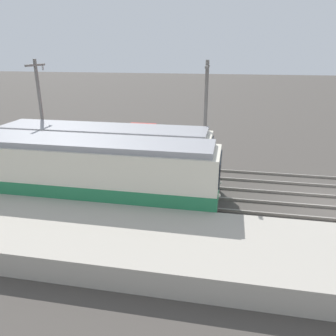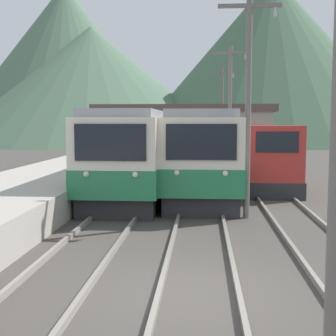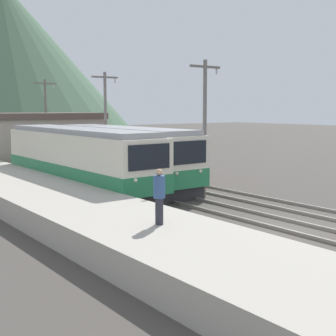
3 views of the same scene
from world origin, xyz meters
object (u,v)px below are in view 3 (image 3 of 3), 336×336
(commuter_train_center, at_px, (123,159))
(catenary_mast_mid, at_px, (205,124))
(catenary_mast_far, at_px, (106,120))
(shunting_locomotive, at_px, (160,163))
(catenary_mast_distant, at_px, (46,117))
(person_on_platform, at_px, (159,194))
(commuter_train_left, at_px, (78,162))

(commuter_train_center, bearing_deg, catenary_mast_mid, -75.04)
(catenary_mast_mid, bearing_deg, catenary_mast_far, 90.00)
(shunting_locomotive, height_order, catenary_mast_distant, catenary_mast_distant)
(catenary_mast_mid, distance_m, person_on_platform, 10.17)
(shunting_locomotive, distance_m, catenary_mast_distant, 14.93)
(commuter_train_left, xyz_separation_m, catenary_mast_distant, (4.31, 14.58, 2.23))
(commuter_train_center, xyz_separation_m, catenary_mast_mid, (1.51, -5.64, 2.24))
(commuter_train_left, height_order, commuter_train_center, commuter_train_left)
(commuter_train_center, bearing_deg, commuter_train_left, 173.22)
(person_on_platform, bearing_deg, commuter_train_left, 74.82)
(commuter_train_center, xyz_separation_m, shunting_locomotive, (3.00, 0.30, -0.46))
(commuter_train_center, height_order, shunting_locomotive, commuter_train_center)
(shunting_locomotive, bearing_deg, catenary_mast_far, 109.00)
(shunting_locomotive, relative_size, person_on_platform, 3.09)
(person_on_platform, bearing_deg, shunting_locomotive, 53.42)
(person_on_platform, bearing_deg, catenary_mast_far, 65.31)
(catenary_mast_far, bearing_deg, commuter_train_left, -135.04)
(commuter_train_center, bearing_deg, shunting_locomotive, 5.70)
(person_on_platform, bearing_deg, commuter_train_center, 62.92)
(commuter_train_center, distance_m, shunting_locomotive, 3.05)
(commuter_train_left, bearing_deg, catenary_mast_distant, 73.54)
(catenary_mast_mid, xyz_separation_m, catenary_mast_far, (0.00, 10.28, 0.00))
(commuter_train_left, distance_m, person_on_platform, 12.83)
(catenary_mast_far, bearing_deg, catenary_mast_distant, 90.00)
(commuter_train_left, xyz_separation_m, shunting_locomotive, (5.80, -0.03, -0.46))
(catenary_mast_distant, distance_m, person_on_platform, 28.09)
(shunting_locomotive, relative_size, catenary_mast_distant, 0.78)
(catenary_mast_far, height_order, person_on_platform, catenary_mast_far)
(commuter_train_left, relative_size, commuter_train_center, 1.15)
(catenary_mast_far, distance_m, catenary_mast_distant, 10.28)
(catenary_mast_distant, bearing_deg, commuter_train_left, -106.46)
(commuter_train_center, relative_size, catenary_mast_mid, 1.74)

